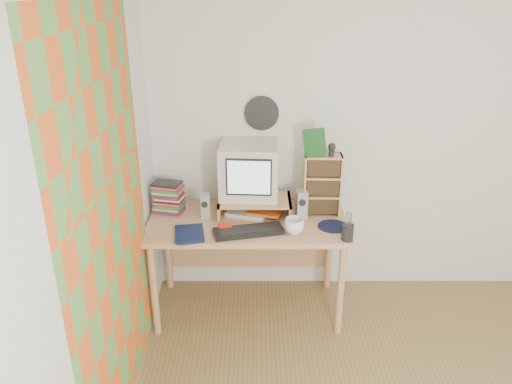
{
  "coord_description": "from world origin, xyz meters",
  "views": [
    {
      "loc": [
        -0.97,
        -1.79,
        2.31
      ],
      "look_at": [
        -0.97,
        1.33,
        0.98
      ],
      "focal_mm": 35.0,
      "sensor_mm": 36.0,
      "label": 1
    }
  ],
  "objects_px": {
    "crt_monitor": "(249,171)",
    "mug": "(294,226)",
    "dvd_stack": "(169,194)",
    "diary": "(175,233)",
    "keyboard": "(248,231)",
    "desk": "(248,232)",
    "cd_rack": "(322,184)"
  },
  "relations": [
    {
      "from": "desk",
      "to": "cd_rack",
      "type": "distance_m",
      "value": 0.64
    },
    {
      "from": "crt_monitor",
      "to": "mug",
      "type": "relative_size",
      "value": 3.01
    },
    {
      "from": "keyboard",
      "to": "cd_rack",
      "type": "bearing_deg",
      "value": 18.84
    },
    {
      "from": "mug",
      "to": "dvd_stack",
      "type": "bearing_deg",
      "value": 159.33
    },
    {
      "from": "desk",
      "to": "mug",
      "type": "bearing_deg",
      "value": -40.17
    },
    {
      "from": "keyboard",
      "to": "dvd_stack",
      "type": "relative_size",
      "value": 1.67
    },
    {
      "from": "desk",
      "to": "keyboard",
      "type": "bearing_deg",
      "value": -87.89
    },
    {
      "from": "cd_rack",
      "to": "diary",
      "type": "height_order",
      "value": "cd_rack"
    },
    {
      "from": "keyboard",
      "to": "diary",
      "type": "xyz_separation_m",
      "value": [
        -0.49,
        -0.05,
        0.01
      ]
    },
    {
      "from": "diary",
      "to": "cd_rack",
      "type": "bearing_deg",
      "value": 11.05
    },
    {
      "from": "desk",
      "to": "keyboard",
      "type": "xyz_separation_m",
      "value": [
        0.01,
        -0.27,
        0.15
      ]
    },
    {
      "from": "desk",
      "to": "keyboard",
      "type": "height_order",
      "value": "keyboard"
    },
    {
      "from": "crt_monitor",
      "to": "keyboard",
      "type": "bearing_deg",
      "value": -86.52
    },
    {
      "from": "cd_rack",
      "to": "diary",
      "type": "relative_size",
      "value": 1.91
    },
    {
      "from": "mug",
      "to": "diary",
      "type": "bearing_deg",
      "value": -176.53
    },
    {
      "from": "keyboard",
      "to": "dvd_stack",
      "type": "distance_m",
      "value": 0.68
    },
    {
      "from": "dvd_stack",
      "to": "cd_rack",
      "type": "height_order",
      "value": "cd_rack"
    },
    {
      "from": "crt_monitor",
      "to": "diary",
      "type": "relative_size",
      "value": 1.74
    },
    {
      "from": "keyboard",
      "to": "dvd_stack",
      "type": "height_order",
      "value": "dvd_stack"
    },
    {
      "from": "keyboard",
      "to": "crt_monitor",
      "type": "bearing_deg",
      "value": 76.76
    },
    {
      "from": "crt_monitor",
      "to": "keyboard",
      "type": "xyz_separation_m",
      "value": [
        -0.0,
        -0.36,
        -0.3
      ]
    },
    {
      "from": "mug",
      "to": "keyboard",
      "type": "bearing_deg",
      "value": -179.47
    },
    {
      "from": "mug",
      "to": "diary",
      "type": "height_order",
      "value": "mug"
    },
    {
      "from": "keyboard",
      "to": "cd_rack",
      "type": "height_order",
      "value": "cd_rack"
    },
    {
      "from": "crt_monitor",
      "to": "desk",
      "type": "bearing_deg",
      "value": -93.59
    },
    {
      "from": "crt_monitor",
      "to": "cd_rack",
      "type": "relative_size",
      "value": 0.91
    },
    {
      "from": "dvd_stack",
      "to": "diary",
      "type": "distance_m",
      "value": 0.41
    },
    {
      "from": "crt_monitor",
      "to": "mug",
      "type": "bearing_deg",
      "value": -45.58
    },
    {
      "from": "cd_rack",
      "to": "desk",
      "type": "bearing_deg",
      "value": -172.51
    },
    {
      "from": "dvd_stack",
      "to": "diary",
      "type": "height_order",
      "value": "dvd_stack"
    },
    {
      "from": "desk",
      "to": "cd_rack",
      "type": "relative_size",
      "value": 3.16
    },
    {
      "from": "diary",
      "to": "keyboard",
      "type": "bearing_deg",
      "value": -3.8
    }
  ]
}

